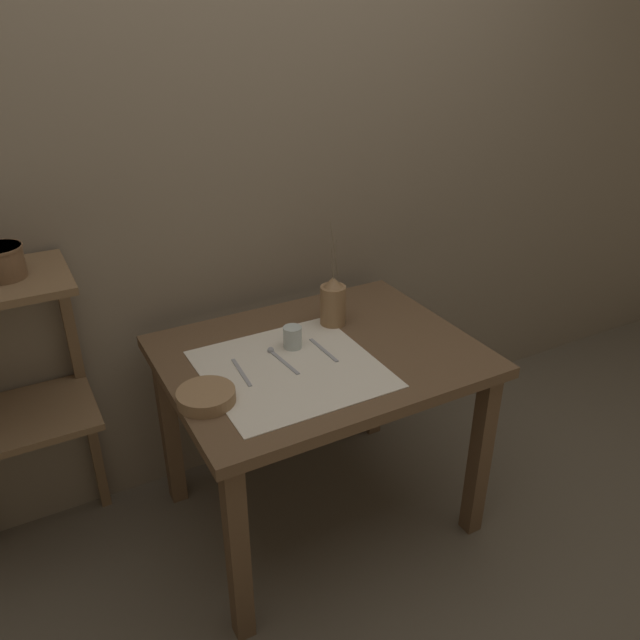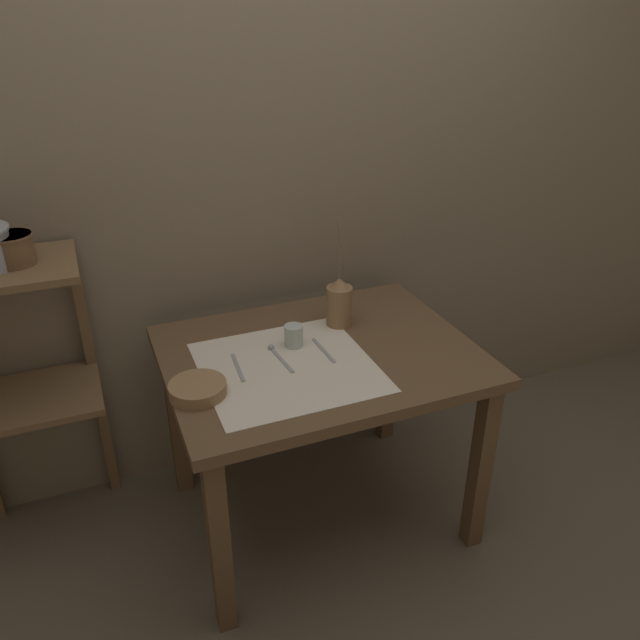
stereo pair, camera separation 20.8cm
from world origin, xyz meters
The scene contains 12 objects.
ground_plane centered at (0.00, 0.00, 0.00)m, with size 12.00×12.00×0.00m, color brown.
stone_wall_back centered at (0.00, 0.52, 1.20)m, with size 7.00×0.06×2.40m.
wooden_table centered at (0.00, 0.00, 0.63)m, with size 1.05×0.82×0.73m.
wooden_shelf_unit centered at (-0.95, 0.33, 0.76)m, with size 0.47×0.35×1.08m.
linen_cloth centered at (-0.14, -0.06, 0.73)m, with size 0.55×0.54×0.00m.
pitcher_with_flowers centered at (0.14, 0.16, 0.82)m, with size 0.09×0.09×0.39m.
wooden_bowl centered at (-0.44, -0.11, 0.75)m, with size 0.18×0.18×0.04m.
glass_tumbler_near centered at (-0.07, 0.07, 0.77)m, with size 0.06×0.06×0.08m.
knife_center centered at (-0.29, -0.01, 0.74)m, with size 0.02×0.18×0.00m.
spoon_inner centered at (-0.15, 0.04, 0.74)m, with size 0.03×0.19×0.02m.
fork_inner centered at (0.01, -0.01, 0.74)m, with size 0.02×0.18×0.00m.
metal_pot_small centered at (-0.89, 0.29, 1.13)m, with size 0.14×0.14×0.10m.
Camera 1 is at (-0.88, -1.63, 1.80)m, focal length 35.00 mm.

